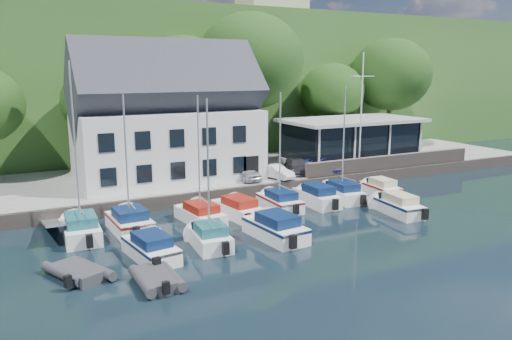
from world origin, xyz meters
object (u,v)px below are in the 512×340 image
Objects in this scene: harbor_building at (167,125)px; boat_r1_3 at (238,207)px; club_pavilion at (351,140)px; dinghy_0 at (78,270)px; boat_r1_0 at (76,160)px; boat_r1_4 at (280,149)px; boat_r1_5 at (317,195)px; boat_r1_7 at (380,187)px; car_white at (275,172)px; car_dgrey at (297,166)px; boat_r1_6 at (344,142)px; boat_r1_1 at (126,157)px; dinghy_1 at (157,277)px; car_silver at (245,172)px; boat_r1_2 at (199,160)px; boat_r2_2 at (275,226)px; car_blue at (323,164)px; boat_r2_0 at (151,246)px; boat_r2_4 at (397,203)px; flagpole at (361,112)px; boat_r2_1 at (208,172)px.

harbor_building reaches higher than boat_r1_3.
club_pavilion is 4.02× the size of dinghy_0.
boat_r1_4 is at bearing 3.40° from boat_r1_0.
boat_r1_5 reaches higher than boat_r1_7.
car_white is at bearing 8.83° from dinghy_0.
boat_r1_4 is (-5.24, -6.11, 2.70)m from car_dgrey.
boat_r1_6 reaches higher than dinghy_0.
dinghy_1 is (-0.68, -8.24, -4.24)m from boat_r1_1.
car_silver reaches higher than boat_r1_5.
car_white is at bearing 18.63° from boat_r1_1.
boat_r1_2 is 10.62m from dinghy_0.
club_pavilion is 21.33m from boat_r2_2.
boat_r1_1 reaches higher than car_white.
boat_r1_2 is (-0.87, -9.41, -1.25)m from harbor_building.
dinghy_1 is (-16.67, -8.43, -4.03)m from boat_r1_6.
car_dgrey reaches higher than car_white.
car_silver is at bearing 14.81° from dinghy_0.
car_blue is at bearing 16.98° from boat_r1_2.
dinghy_0 is at bearing -161.01° from boat_r1_3.
harbor_building is 11.50m from car_dgrey.
car_dgrey is 0.72× the size of boat_r2_0.
boat_r2_4 is 20.98m from dinghy_0.
boat_r1_1 is at bearing -166.63° from flagpole.
boat_r2_4 is at bearing -114.34° from flagpole.
flagpole is at bearing 10.57° from boat_r1_2.
car_silver reaches higher than boat_r1_3.
boat_r1_2 is 1.39× the size of boat_r1_5.
harbor_building reaches higher than boat_r1_0.
boat_r1_1 is at bearing 139.20° from boat_r2_2.
club_pavilion is 2.17× the size of boat_r1_3.
dinghy_0 is (-3.76, -5.76, -4.24)m from boat_r1_1.
dinghy_0 is 1.01× the size of dinghy_1.
boat_r1_3 is at bearing -153.69° from car_white.
car_silver is 15.01m from boat_r1_0.
car_white is at bearing -27.80° from harbor_building.
harbor_building is at bearing 144.84° from boat_r1_6.
boat_r2_1 is at bearing 40.32° from dinghy_1.
boat_r2_0 is (-7.19, -4.72, -0.00)m from boat_r1_3.
boat_r2_2 is at bearing -38.11° from boat_r1_1.
dinghy_1 is (-11.32, -14.15, -1.27)m from car_silver.
boat_r2_1 is (-2.03, -13.92, -1.07)m from harbor_building.
car_silver reaches higher than dinghy_1.
boat_r1_0 is 1.48× the size of boat_r2_2.
boat_r1_0 is 9.51m from dinghy_1.
car_blue is 0.62× the size of boat_r2_0.
harbor_building is 13.99m from boat_r1_6.
car_dgrey is 0.66× the size of boat_r2_2.
car_dgrey is 22.01m from dinghy_1.
boat_r1_0 is 6.87m from boat_r2_0.
boat_r1_4 reaches higher than boat_r2_1.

